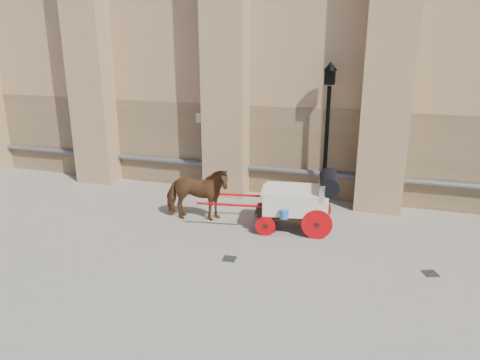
% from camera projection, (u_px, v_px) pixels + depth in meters
% --- Properties ---
extents(ground, '(90.00, 90.00, 0.00)m').
position_uv_depth(ground, '(219.00, 239.00, 12.58)').
color(ground, gray).
rests_on(ground, ground).
extents(horse, '(2.06, 1.21, 1.63)m').
position_uv_depth(horse, '(197.00, 194.00, 13.61)').
color(horse, brown).
rests_on(horse, ground).
extents(carriage, '(3.96, 1.59, 1.69)m').
position_uv_depth(carriage, '(300.00, 199.00, 12.93)').
color(carriage, black).
rests_on(carriage, ground).
extents(street_lamp, '(0.42, 0.42, 4.48)m').
position_uv_depth(street_lamp, '(327.00, 131.00, 14.37)').
color(street_lamp, black).
rests_on(street_lamp, ground).
extents(drain_grate_near, '(0.34, 0.34, 0.01)m').
position_uv_depth(drain_grate_near, '(229.00, 259.00, 11.48)').
color(drain_grate_near, black).
rests_on(drain_grate_near, ground).
extents(drain_grate_far, '(0.42, 0.42, 0.01)m').
position_uv_depth(drain_grate_far, '(430.00, 273.00, 10.79)').
color(drain_grate_far, black).
rests_on(drain_grate_far, ground).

